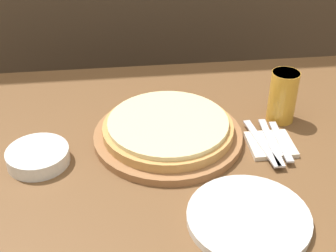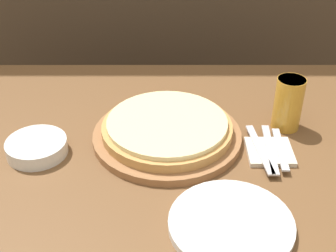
# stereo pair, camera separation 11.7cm
# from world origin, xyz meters

# --- Properties ---
(dining_table) EXTENTS (1.45, 0.89, 0.77)m
(dining_table) POSITION_xyz_m (0.00, 0.00, 0.39)
(dining_table) COLOR brown
(dining_table) RESTS_ON ground_plane
(pizza_on_board) EXTENTS (0.38, 0.38, 0.06)m
(pizza_on_board) POSITION_xyz_m (0.04, 0.02, 0.80)
(pizza_on_board) COLOR #99663D
(pizza_on_board) RESTS_ON dining_table
(beer_glass) EXTENTS (0.07, 0.07, 0.14)m
(beer_glass) POSITION_xyz_m (0.35, 0.08, 0.85)
(beer_glass) COLOR gold
(beer_glass) RESTS_ON dining_table
(dinner_plate) EXTENTS (0.25, 0.25, 0.02)m
(dinner_plate) POSITION_xyz_m (0.17, -0.29, 0.78)
(dinner_plate) COLOR silver
(dinner_plate) RESTS_ON dining_table
(side_bowl) EXTENTS (0.15, 0.15, 0.04)m
(side_bowl) POSITION_xyz_m (-0.27, -0.04, 0.79)
(side_bowl) COLOR silver
(side_bowl) RESTS_ON dining_table
(napkin_stack) EXTENTS (0.11, 0.11, 0.01)m
(napkin_stack) POSITION_xyz_m (0.29, -0.04, 0.78)
(napkin_stack) COLOR beige
(napkin_stack) RESTS_ON dining_table
(fork) EXTENTS (0.04, 0.20, 0.00)m
(fork) POSITION_xyz_m (0.27, -0.04, 0.79)
(fork) COLOR silver
(fork) RESTS_ON napkin_stack
(dinner_knife) EXTENTS (0.03, 0.20, 0.00)m
(dinner_knife) POSITION_xyz_m (0.29, -0.04, 0.79)
(dinner_knife) COLOR silver
(dinner_knife) RESTS_ON napkin_stack
(spoon) EXTENTS (0.03, 0.17, 0.00)m
(spoon) POSITION_xyz_m (0.32, -0.04, 0.79)
(spoon) COLOR silver
(spoon) RESTS_ON napkin_stack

